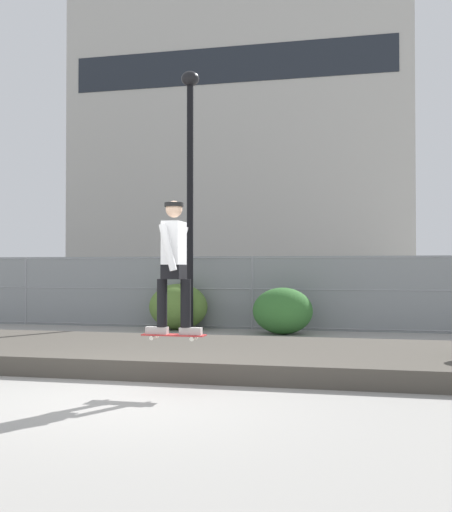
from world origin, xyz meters
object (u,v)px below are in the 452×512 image
Objects in this scene: parked_car_far at (449,292)px; shrub_center at (283,311)px; street_lamp at (190,168)px; skateboard at (174,335)px; parked_car_near at (92,290)px; skater at (174,259)px; shrub_left at (178,307)px; parked_car_mid at (254,291)px.

shrub_center is at bearing -131.26° from parked_car_far.
street_lamp is 4.11m from shrub_center.
shrub_center is (0.38, 7.20, -0.17)m from skateboard.
street_lamp reaches higher than shrub_center.
parked_car_near is 3.14× the size of shrub_center.
shrub_center is (6.86, -4.37, -0.29)m from parked_car_near.
street_lamp is at bearing -178.53° from shrub_center.
parked_car_far is (4.63, 12.04, -0.83)m from skater.
skateboard is 0.48× the size of skater.
skater is 0.38× the size of parked_car_near.
parked_car_near is at bearing 119.27° from skateboard.
shrub_center is at bearing 87.01° from skater.
shrub_left is (4.15, -3.88, -0.26)m from parked_car_near.
shrub_left is at bearing -148.01° from parked_car_far.
shrub_left is (-2.34, 7.69, -1.09)m from skater.
skater is 13.29m from parked_car_near.
parked_car_mid is 0.98× the size of parked_car_far.
parked_car_far is at bearing 1.72° from parked_car_mid.
parked_car_mid is at bearing 95.67° from skateboard.
skateboard is 12.90m from parked_car_far.
skater is at bearing -92.99° from shrub_center.
shrub_left is at bearing 106.89° from skater.
parked_car_near and parked_car_mid have the same top height.
skateboard is 0.54× the size of shrub_left.
street_lamp is at bearing 104.68° from skateboard.
skateboard is 0.18× the size of parked_car_mid.
parked_car_far reaches higher than shrub_left.
parked_car_far is (4.63, 12.04, 0.13)m from skateboard.
street_lamp reaches higher than skater.
street_lamp is 4.49× the size of shrub_center.
shrub_center is (2.71, -0.49, -0.03)m from shrub_left.
skater is 0.37× the size of parked_car_far.
street_lamp is (-1.87, 7.14, 3.27)m from skateboard.
parked_car_near is (-6.49, 11.57, 0.13)m from skateboard.
skater reaches higher than shrub_left.
street_lamp is (-1.87, 7.14, 2.32)m from skater.
street_lamp is 3.48m from shrub_left.
street_lamp is 1.43× the size of parked_car_near.
shrub_left is (-2.34, 7.69, -0.14)m from skateboard.
parked_car_far reaches higher than shrub_center.
parked_car_near reaches higher than skateboard.
parked_car_near is 1.00× the size of parked_car_mid.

